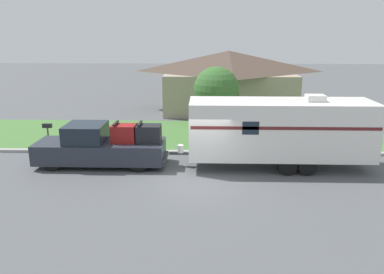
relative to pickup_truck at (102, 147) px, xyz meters
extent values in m
plane|color=#515456|center=(4.61, -1.90, -0.90)|extent=(120.00, 120.00, 0.00)
cube|color=#999993|center=(4.61, 1.85, -0.83)|extent=(80.00, 0.30, 0.14)
cube|color=#477538|center=(4.61, 5.50, -0.89)|extent=(80.00, 7.00, 0.03)
cube|color=gray|center=(6.66, 13.51, 0.60)|extent=(9.74, 7.54, 3.01)
pyramid|color=#4C3D33|center=(6.66, 13.51, 2.91)|extent=(10.52, 8.14, 1.60)
cube|color=#4C3828|center=(6.66, 9.77, 0.15)|extent=(1.00, 0.06, 2.10)
cylinder|color=black|center=(-2.07, -0.79, -0.49)|extent=(0.82, 0.28, 0.82)
cylinder|color=black|center=(-2.07, 0.79, -0.49)|extent=(0.82, 0.28, 0.82)
cylinder|color=black|center=(1.82, -0.79, -0.49)|extent=(0.82, 0.28, 0.82)
cylinder|color=black|center=(1.82, 0.79, -0.49)|extent=(0.82, 0.28, 0.82)
cube|color=#282D38|center=(-1.32, 0.00, -0.22)|extent=(3.39, 1.94, 0.91)
cube|color=#19232D|center=(-0.70, 0.00, 0.65)|extent=(1.76, 1.79, 0.83)
cube|color=#282D38|center=(1.63, 0.00, -0.22)|extent=(2.50, 1.94, 0.91)
cube|color=#333333|center=(2.95, 0.00, -0.56)|extent=(0.12, 1.75, 0.20)
cube|color=maroon|center=(1.08, 0.00, 0.64)|extent=(1.15, 0.82, 0.80)
cube|color=black|center=(0.71, 0.00, 1.12)|extent=(0.10, 0.90, 0.08)
cube|color=black|center=(2.18, 0.00, 0.64)|extent=(1.15, 0.82, 0.80)
cube|color=black|center=(1.82, 0.00, 1.12)|extent=(0.10, 0.90, 0.08)
cylinder|color=black|center=(8.38, -1.03, -0.52)|extent=(0.77, 0.22, 0.77)
cylinder|color=black|center=(8.38, 1.03, -0.52)|extent=(0.77, 0.22, 0.77)
cylinder|color=black|center=(9.23, -1.03, -0.52)|extent=(0.77, 0.22, 0.77)
cylinder|color=black|center=(9.23, 1.03, -0.52)|extent=(0.77, 0.22, 0.77)
cube|color=silver|center=(8.16, 0.00, 0.92)|extent=(8.15, 2.33, 2.54)
cube|color=#5B1E1E|center=(8.16, -1.17, 1.24)|extent=(7.98, 0.01, 0.14)
cube|color=#383838|center=(3.61, 0.00, -0.30)|extent=(0.95, 0.12, 0.10)
cylinder|color=silver|center=(3.66, 0.00, -0.07)|extent=(0.28, 0.28, 0.36)
cube|color=silver|center=(9.62, 0.00, 2.33)|extent=(0.80, 0.68, 0.28)
cube|color=#19232D|center=(6.69, -1.17, 1.24)|extent=(0.70, 0.01, 0.56)
cylinder|color=brown|center=(-3.64, 2.69, -0.36)|extent=(0.09, 0.09, 1.09)
cube|color=black|center=(-3.64, 2.69, 0.30)|extent=(0.48, 0.20, 0.22)
cylinder|color=brown|center=(5.40, 4.30, 0.10)|extent=(0.24, 0.24, 2.01)
sphere|color=#38662D|center=(5.40, 4.30, 2.05)|extent=(2.52, 2.52, 2.52)
camera|label=1|loc=(4.69, -16.43, 5.14)|focal=35.00mm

